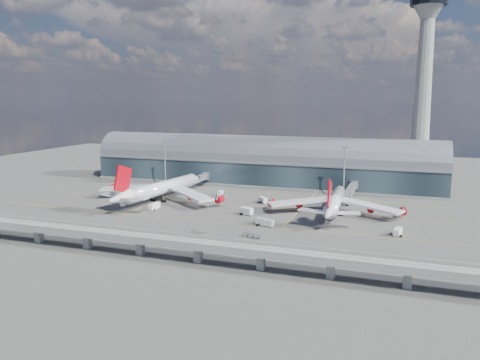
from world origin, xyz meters
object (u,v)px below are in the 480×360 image
(service_truck_1, at_px, (246,211))
(cargo_train_2, at_px, (231,241))
(floodlight_mast_left, at_px, (165,162))
(cargo_train_0, at_px, (199,233))
(service_truck_2, at_px, (265,222))
(control_tower, at_px, (423,93))
(cargo_train_1, at_px, (254,236))
(service_truck_4, at_px, (220,193))
(airliner_right, at_px, (335,203))
(service_truck_0, at_px, (154,206))
(service_truck_5, at_px, (263,200))
(airliner_left, at_px, (160,189))
(service_truck_3, at_px, (398,232))
(floodlight_mast_right, at_px, (344,170))

(service_truck_1, distance_m, cargo_train_2, 40.60)
(floodlight_mast_left, distance_m, cargo_train_0, 103.81)
(service_truck_2, height_order, cargo_train_2, service_truck_2)
(control_tower, height_order, cargo_train_1, control_tower)
(cargo_train_2, bearing_deg, floodlight_mast_left, 25.71)
(service_truck_4, bearing_deg, control_tower, 16.89)
(airliner_right, height_order, cargo_train_0, airliner_right)
(service_truck_0, distance_m, cargo_train_2, 61.19)
(service_truck_4, height_order, service_truck_5, same)
(airliner_left, height_order, service_truck_4, airliner_left)
(airliner_left, xyz_separation_m, airliner_right, (83.22, 1.54, -1.08))
(service_truck_3, bearing_deg, cargo_train_1, -144.11)
(service_truck_4, relative_size, service_truck_5, 0.89)
(service_truck_1, bearing_deg, floodlight_mast_right, -16.65)
(floodlight_mast_right, xyz_separation_m, airliner_right, (0.66, -36.47, -8.56))
(cargo_train_0, bearing_deg, service_truck_2, -51.71)
(service_truck_0, height_order, service_truck_3, service_truck_0)
(cargo_train_2, bearing_deg, service_truck_5, -6.63)
(airliner_left, distance_m, service_truck_0, 18.05)
(service_truck_3, bearing_deg, service_truck_4, 166.86)
(service_truck_2, distance_m, cargo_train_0, 27.90)
(floodlight_mast_right, height_order, cargo_train_2, floodlight_mast_right)
(service_truck_1, distance_m, cargo_train_0, 35.27)
(service_truck_2, height_order, service_truck_3, service_truck_2)
(floodlight_mast_right, relative_size, service_truck_1, 4.30)
(floodlight_mast_right, relative_size, service_truck_4, 5.23)
(floodlight_mast_right, xyz_separation_m, airliner_left, (-82.56, -38.01, -7.49))
(service_truck_4, bearing_deg, service_truck_0, -124.01)
(service_truck_0, bearing_deg, service_truck_4, 67.89)
(control_tower, height_order, floodlight_mast_right, control_tower)
(airliner_right, xyz_separation_m, service_truck_3, (26.19, -24.17, -3.71))
(service_truck_0, xyz_separation_m, service_truck_3, (103.41, -6.26, -0.09))
(control_tower, relative_size, service_truck_0, 14.98)
(floodlight_mast_left, relative_size, service_truck_4, 5.23)
(floodlight_mast_left, height_order, airliner_left, floodlight_mast_left)
(service_truck_3, xyz_separation_m, cargo_train_2, (-53.55, -29.19, -0.37))
(floodlight_mast_left, relative_size, service_truck_3, 4.41)
(control_tower, distance_m, service_truck_3, 102.23)
(airliner_left, bearing_deg, floodlight_mast_left, 122.17)
(service_truck_5, xyz_separation_m, cargo_train_0, (-6.77, -59.17, -0.61))
(service_truck_3, bearing_deg, cargo_train_2, -137.99)
(airliner_left, xyz_separation_m, cargo_train_1, (61.13, -42.60, -5.34))
(floodlight_mast_right, bearing_deg, airliner_right, -88.96)
(service_truck_2, bearing_deg, service_truck_3, -68.70)
(control_tower, distance_m, service_truck_1, 115.84)
(airliner_right, relative_size, service_truck_3, 10.57)
(service_truck_2, xyz_separation_m, service_truck_5, (-12.15, 38.68, -0.06))
(service_truck_0, relative_size, service_truck_3, 1.18)
(service_truck_2, bearing_deg, airliner_right, -22.47)
(airliner_right, distance_m, service_truck_3, 35.83)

